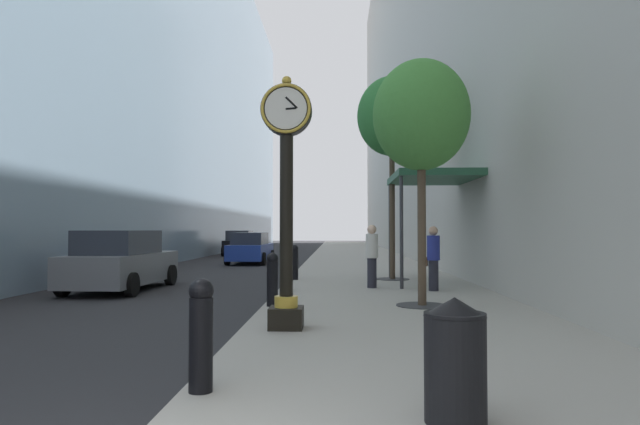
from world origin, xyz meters
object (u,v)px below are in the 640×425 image
Objects in this scene: bollard_third at (272,278)px; car_grey_far at (121,261)px; street_clock at (286,189)px; bollard_fourth at (286,268)px; street_tree_mid_near at (392,117)px; pedestrian_walking at (433,257)px; car_blue_near at (250,248)px; car_black_mid at (240,243)px; bollard_fifth at (295,261)px; street_tree_near at (421,117)px; pedestrian_by_clock at (372,254)px; bollard_nearest at (201,332)px; trash_bin at (455,358)px.

car_grey_far reaches higher than bollard_third.
bollard_fourth is at bearing 95.35° from street_clock.
street_clock is at bearing -51.25° from car_grey_far.
street_tree_mid_near is 5.56m from pedestrian_walking.
car_black_mid reaches higher than car_blue_near.
street_tree_near is at bearing -62.13° from bollard_fifth.
street_clock is 6.74m from pedestrian_by_clock.
pedestrian_by_clock is (-0.83, 3.58, -3.11)m from street_tree_near.
car_blue_near reaches higher than bollard_fourth.
car_blue_near is (-3.10, 16.74, 0.05)m from bollard_third.
car_grey_far is at bearing 167.89° from bollard_fourth.
street_clock is 8.95m from bollard_fifth.
pedestrian_by_clock is 0.38× the size of car_grey_far.
bollard_third is at bearing 90.00° from bollard_nearest.
car_black_mid is (-7.55, 32.53, 0.13)m from trash_bin.
pedestrian_by_clock is at bearing -3.15° from car_grey_far.
street_tree_mid_near reaches higher than bollard_third.
street_clock reaches higher than car_black_mid.
pedestrian_walking reaches higher than car_black_mid.
bollard_nearest is 13.75m from street_tree_mid_near.
street_clock is at bearing -106.36° from street_tree_mid_near.
bollard_third is 3.07m from bollard_fourth.
bollard_nearest is 1.08× the size of trash_bin.
pedestrian_by_clock is 0.38× the size of car_blue_near.
street_tree_mid_near reaches higher than bollard_fifth.
bollard_fourth is at bearing -77.01° from car_black_mid.
bollard_nearest is at bearing -90.00° from bollard_third.
car_grey_far is (-8.06, 3.98, -3.35)m from street_tree_near.
bollard_third is at bearing -90.00° from bollard_fifth.
street_tree_near is 18.07m from car_blue_near.
bollard_fifth is 7.62m from street_tree_near.
car_grey_far is (-4.88, 1.05, 0.10)m from bollard_fourth.
bollard_nearest is at bearing -64.58° from car_grey_far.
car_grey_far reaches higher than bollard_nearest.
car_grey_far is (0.31, -21.45, 0.02)m from car_black_mid.
car_blue_near is (-6.27, 10.36, -4.66)m from street_tree_mid_near.
bollard_nearest is 7.85m from street_tree_near.
bollard_fourth is 10.30m from trash_bin.
car_grey_far is (-4.88, 4.12, 0.10)m from bollard_third.
pedestrian_by_clock is at bearing 57.84° from bollard_third.
street_clock reaches higher than pedestrian_walking.
pedestrian_by_clock is (-0.83, -2.65, -4.37)m from street_tree_mid_near.
bollard_nearest is 0.27× the size of car_black_mid.
street_clock is 9.85m from street_tree_mid_near.
bollard_nearest is (-0.53, -3.53, -1.69)m from street_clock.
bollard_fourth is 0.27× the size of car_black_mid.
pedestrian_walking reaches higher than bollard_fourth.
bollard_fifth is 0.17× the size of street_tree_mid_near.
trash_bin is at bearing -79.79° from bollard_fifth.
bollard_nearest is at bearing -82.30° from car_blue_near.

